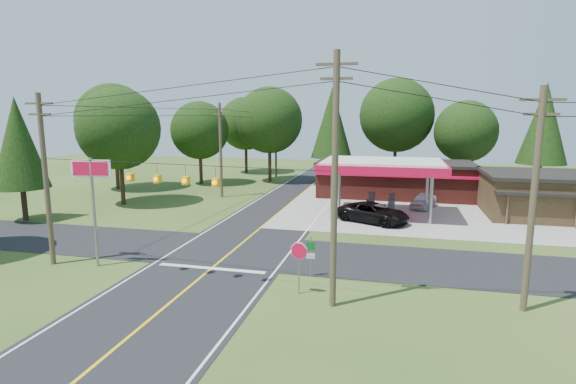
% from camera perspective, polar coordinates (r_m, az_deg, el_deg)
% --- Properties ---
extents(ground, '(120.00, 120.00, 0.00)m').
position_cam_1_polar(ground, '(29.81, -6.96, -7.40)').
color(ground, '#2F4C1A').
rests_on(ground, ground).
extents(main_highway, '(8.00, 120.00, 0.02)m').
position_cam_1_polar(main_highway, '(29.81, -6.96, -7.38)').
color(main_highway, black).
rests_on(main_highway, ground).
extents(cross_road, '(70.00, 7.00, 0.02)m').
position_cam_1_polar(cross_road, '(29.81, -6.96, -7.37)').
color(cross_road, black).
rests_on(cross_road, ground).
extents(lane_center_yellow, '(0.15, 110.00, 0.00)m').
position_cam_1_polar(lane_center_yellow, '(29.80, -6.96, -7.35)').
color(lane_center_yellow, yellow).
rests_on(lane_center_yellow, main_highway).
extents(gas_canopy, '(10.60, 7.40, 4.88)m').
position_cam_1_polar(gas_canopy, '(39.91, 11.89, 3.10)').
color(gas_canopy, gray).
rests_on(gas_canopy, ground).
extents(convenience_store, '(16.40, 7.55, 3.80)m').
position_cam_1_polar(convenience_store, '(50.10, 13.29, 1.67)').
color(convenience_store, maroon).
rests_on(convenience_store, ground).
extents(utility_pole_near_right, '(1.80, 0.30, 11.50)m').
position_cam_1_polar(utility_pole_near_right, '(20.01, 5.95, 1.64)').
color(utility_pole_near_right, '#473828').
rests_on(utility_pole_near_right, ground).
extents(utility_pole_near_left, '(1.80, 0.30, 10.00)m').
position_cam_1_polar(utility_pole_near_left, '(29.41, -28.41, 1.63)').
color(utility_pole_near_left, '#473828').
rests_on(utility_pole_near_left, ground).
extents(utility_pole_far_left, '(1.80, 0.30, 10.00)m').
position_cam_1_polar(utility_pole_far_left, '(48.30, -8.55, 5.45)').
color(utility_pole_far_left, '#473828').
rests_on(utility_pole_far_left, ground).
extents(utility_pole_right_b, '(1.80, 0.30, 10.00)m').
position_cam_1_polar(utility_pole_right_b, '(22.24, 28.72, -0.68)').
color(utility_pole_right_b, '#473828').
rests_on(utility_pole_right_b, ground).
extents(utility_pole_north, '(0.30, 0.30, 9.50)m').
position_cam_1_polar(utility_pole_north, '(63.96, -1.55, 6.19)').
color(utility_pole_north, '#473828').
rests_on(utility_pole_north, ground).
extents(overhead_beacons, '(17.04, 2.04, 1.03)m').
position_cam_1_polar(overhead_beacons, '(23.57, -14.66, 3.23)').
color(overhead_beacons, black).
rests_on(overhead_beacons, ground).
extents(treeline_backdrop, '(70.27, 51.59, 13.30)m').
position_cam_1_polar(treeline_backdrop, '(51.51, 3.18, 8.36)').
color(treeline_backdrop, '#332316').
rests_on(treeline_backdrop, ground).
extents(suv_car, '(7.83, 7.83, 1.63)m').
position_cam_1_polar(suv_car, '(37.53, 10.79, -2.63)').
color(suv_car, black).
rests_on(suv_car, ground).
extents(sedan_car, '(5.23, 5.23, 1.40)m').
position_cam_1_polar(sedan_car, '(44.47, 16.81, -1.09)').
color(sedan_car, silver).
rests_on(sedan_car, ground).
extents(big_stop_sign, '(2.36, 0.40, 6.37)m').
position_cam_1_polar(big_stop_sign, '(27.91, -23.62, 0.54)').
color(big_stop_sign, gray).
rests_on(big_stop_sign, ground).
extents(octagonal_stop_sign, '(0.91, 0.24, 2.67)m').
position_cam_1_polar(octagonal_stop_sign, '(22.16, 1.39, -8.00)').
color(octagonal_stop_sign, gray).
rests_on(octagonal_stop_sign, ground).
extents(route_sign_post, '(0.47, 0.10, 2.27)m').
position_cam_1_polar(route_sign_post, '(24.66, 2.90, -7.74)').
color(route_sign_post, gray).
rests_on(route_sign_post, ground).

